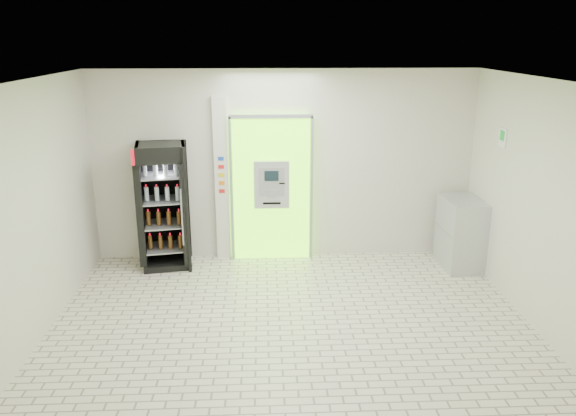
{
  "coord_description": "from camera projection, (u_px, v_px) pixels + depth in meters",
  "views": [
    {
      "loc": [
        -0.33,
        -6.15,
        3.47
      ],
      "look_at": [
        0.01,
        1.2,
        1.21
      ],
      "focal_mm": 35.0,
      "sensor_mm": 36.0,
      "label": 1
    }
  ],
  "objects": [
    {
      "name": "beverage_cooler",
      "position": [
        164.0,
        208.0,
        8.63
      ],
      "size": [
        0.83,
        0.78,
        1.94
      ],
      "rotation": [
        0.0,
        0.0,
        0.17
      ],
      "color": "black",
      "rests_on": "ground"
    },
    {
      "name": "atm_assembly",
      "position": [
        272.0,
        188.0,
        8.85
      ],
      "size": [
        1.3,
        0.24,
        2.33
      ],
      "color": "#72F415",
      "rests_on": "ground"
    },
    {
      "name": "room_shell",
      "position": [
        292.0,
        186.0,
        6.36
      ],
      "size": [
        6.0,
        6.0,
        6.0
      ],
      "color": "beige",
      "rests_on": "ground"
    },
    {
      "name": "exit_sign",
      "position": [
        503.0,
        138.0,
        7.74
      ],
      "size": [
        0.02,
        0.22,
        0.26
      ],
      "color": "white",
      "rests_on": "room_shell"
    },
    {
      "name": "ground",
      "position": [
        292.0,
        330.0,
        6.9
      ],
      "size": [
        6.0,
        6.0,
        0.0
      ],
      "primitive_type": "plane",
      "color": "beige",
      "rests_on": "ground"
    },
    {
      "name": "pillar",
      "position": [
        222.0,
        180.0,
        8.82
      ],
      "size": [
        0.22,
        0.11,
        2.6
      ],
      "color": "silver",
      "rests_on": "ground"
    },
    {
      "name": "steel_cabinet",
      "position": [
        461.0,
        233.0,
        8.67
      ],
      "size": [
        0.58,
        0.84,
        1.09
      ],
      "rotation": [
        0.0,
        0.0,
        0.04
      ],
      "color": "#B2B5BB",
      "rests_on": "ground"
    }
  ]
}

